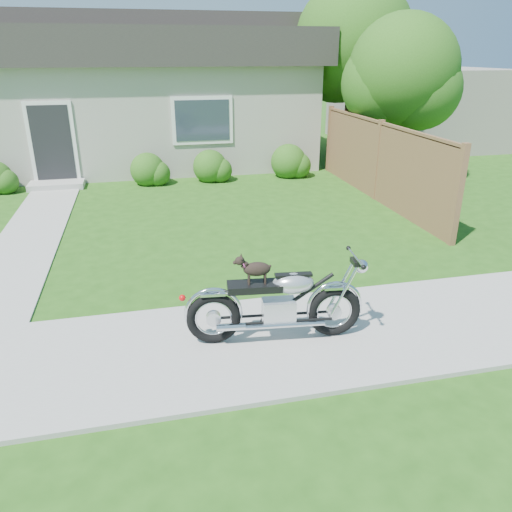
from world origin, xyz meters
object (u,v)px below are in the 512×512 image
at_px(potted_plant_right, 147,171).
at_px(motorcycle_with_dog, 279,303).
at_px(tree_near, 408,76).
at_px(tree_far, 358,47).
at_px(house, 111,93).
at_px(fence, 378,161).

bearing_deg(potted_plant_right, motorcycle_with_dog, -81.13).
xyz_separation_m(tree_near, tree_far, (-0.21, 2.83, 0.72)).
relative_size(house, fence, 1.90).
distance_m(house, fence, 8.96).
relative_size(fence, tree_near, 1.52).
height_order(house, potted_plant_right, house).
height_order(house, motorcycle_with_dog, house).
relative_size(house, potted_plant_right, 17.24).
height_order(tree_far, motorcycle_with_dog, tree_far).
relative_size(fence, tree_far, 1.21).
bearing_deg(tree_near, tree_far, 94.26).
height_order(tree_near, tree_far, tree_far).
xyz_separation_m(tree_near, motorcycle_with_dog, (-5.47, -7.31, -2.25)).
relative_size(tree_far, potted_plant_right, 7.47).
relative_size(tree_far, motorcycle_with_dog, 2.46).
height_order(potted_plant_right, motorcycle_with_dog, motorcycle_with_dog).
bearing_deg(motorcycle_with_dog, tree_far, 68.91).
relative_size(house, tree_near, 2.90).
bearing_deg(fence, tree_far, 74.83).
relative_size(tree_near, motorcycle_with_dog, 1.96).
distance_m(potted_plant_right, motorcycle_with_dog, 8.68).
height_order(house, fence, house).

